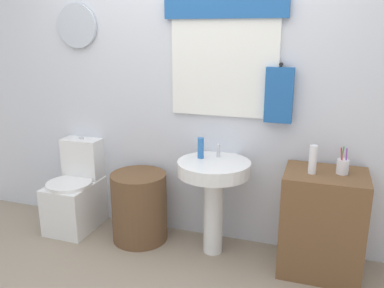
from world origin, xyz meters
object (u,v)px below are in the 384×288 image
(lotion_bottle, at_px, (313,160))
(toothbrush_cup, at_px, (343,166))
(wooden_cabinet, at_px, (322,223))
(laundry_hamper, at_px, (139,207))
(soap_bottle, at_px, (201,148))
(pedestal_sink, at_px, (214,183))
(toilet, at_px, (77,194))

(lotion_bottle, bearing_deg, toothbrush_cup, 17.10)
(wooden_cabinet, bearing_deg, laundry_hamper, 180.00)
(soap_bottle, bearing_deg, pedestal_sink, -22.62)
(toilet, bearing_deg, laundry_hamper, -3.12)
(toilet, xyz_separation_m, wooden_cabinet, (2.05, -0.03, 0.07))
(soap_bottle, bearing_deg, toilet, -179.19)
(soap_bottle, bearing_deg, laundry_hamper, -174.40)
(toilet, relative_size, pedestal_sink, 1.06)
(pedestal_sink, bearing_deg, toilet, 178.45)
(soap_bottle, height_order, toothbrush_cup, toothbrush_cup)
(toothbrush_cup, bearing_deg, laundry_hamper, -179.26)
(toothbrush_cup, bearing_deg, wooden_cabinet, -168.50)
(wooden_cabinet, relative_size, toothbrush_cup, 4.03)
(laundry_hamper, height_order, lotion_bottle, lotion_bottle)
(soap_bottle, distance_m, lotion_bottle, 0.82)
(laundry_hamper, distance_m, wooden_cabinet, 1.43)
(pedestal_sink, xyz_separation_m, toothbrush_cup, (0.89, 0.02, 0.23))
(pedestal_sink, bearing_deg, wooden_cabinet, -0.00)
(wooden_cabinet, distance_m, soap_bottle, 1.02)
(laundry_hamper, bearing_deg, pedestal_sink, 0.00)
(pedestal_sink, distance_m, lotion_bottle, 0.75)
(pedestal_sink, relative_size, toothbrush_cup, 4.02)
(toilet, height_order, lotion_bottle, lotion_bottle)
(toothbrush_cup, bearing_deg, pedestal_sink, -178.73)
(wooden_cabinet, bearing_deg, soap_bottle, 176.87)
(wooden_cabinet, bearing_deg, pedestal_sink, 180.00)
(pedestal_sink, height_order, toothbrush_cup, toothbrush_cup)
(wooden_cabinet, relative_size, soap_bottle, 4.65)
(soap_bottle, bearing_deg, toothbrush_cup, -1.71)
(toilet, bearing_deg, toothbrush_cup, -0.38)
(laundry_hamper, height_order, toothbrush_cup, toothbrush_cup)
(laundry_hamper, xyz_separation_m, wooden_cabinet, (1.43, 0.00, 0.09))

